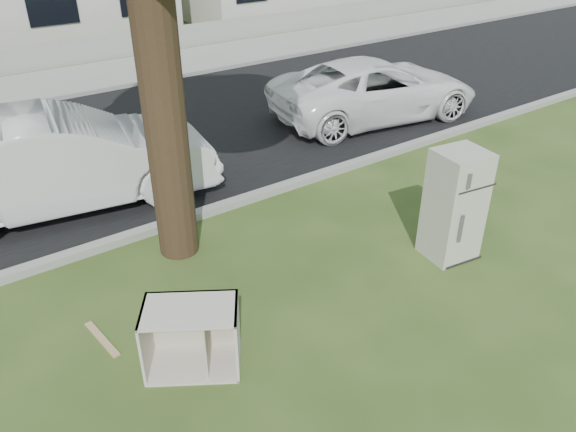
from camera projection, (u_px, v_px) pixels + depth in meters
ground at (275, 305)px, 6.89m from camera, size 120.00×120.00×0.00m
road at (104, 148)px, 11.12m from camera, size 120.00×7.00×0.01m
kerb_near at (185, 222)px, 8.62m from camera, size 120.00×0.18×0.12m
kerb_far at (53, 101)px, 13.62m from camera, size 120.00×0.18×0.12m
sidewalk at (37, 86)px, 14.64m from camera, size 120.00×2.80×0.01m
low_wall at (19, 60)px, 15.60m from camera, size 120.00×0.15×0.70m
fridge at (454, 205)px, 7.48m from camera, size 0.72×0.68×1.55m
cabinet at (192, 337)px, 5.84m from camera, size 1.15×1.03×0.76m
plank_c at (102, 339)px, 6.35m from camera, size 0.16×0.74×0.02m
car_center at (62, 160)px, 8.74m from camera, size 4.90×2.36×1.55m
car_right at (375, 89)px, 12.32m from camera, size 4.98×2.91×1.30m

